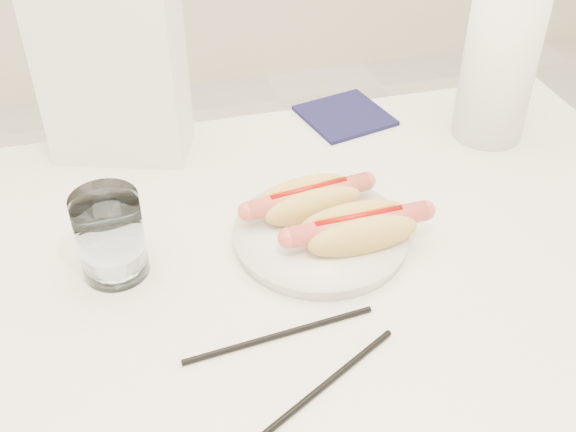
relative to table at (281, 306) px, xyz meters
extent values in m
cube|color=white|center=(0.00, 0.00, 0.04)|extent=(1.20, 0.80, 0.04)
cylinder|color=silver|center=(0.54, 0.34, -0.34)|extent=(0.04, 0.04, 0.71)
cylinder|color=white|center=(0.07, 0.04, 0.07)|extent=(0.27, 0.27, 0.02)
ellipsoid|color=#E5B95B|center=(0.06, 0.07, 0.10)|extent=(0.14, 0.06, 0.05)
ellipsoid|color=#E5B95B|center=(0.06, 0.10, 0.10)|extent=(0.14, 0.06, 0.05)
ellipsoid|color=#E5B95B|center=(0.06, 0.09, 0.09)|extent=(0.13, 0.07, 0.03)
cylinder|color=#DD5D4E|center=(0.06, 0.09, 0.11)|extent=(0.18, 0.05, 0.03)
cylinder|color=#990A05|center=(0.06, 0.09, 0.12)|extent=(0.11, 0.02, 0.01)
ellipsoid|color=#E0B757|center=(0.11, -0.01, 0.10)|extent=(0.15, 0.04, 0.05)
ellipsoid|color=#E0B757|center=(0.10, 0.03, 0.10)|extent=(0.15, 0.04, 0.05)
ellipsoid|color=#E0B757|center=(0.10, 0.01, 0.09)|extent=(0.14, 0.06, 0.03)
cylinder|color=#E0564F|center=(0.10, 0.01, 0.11)|extent=(0.19, 0.04, 0.03)
cylinder|color=#990A05|center=(0.10, 0.01, 0.12)|extent=(0.12, 0.01, 0.01)
cylinder|color=white|center=(-0.20, 0.06, 0.12)|extent=(0.08, 0.08, 0.11)
cylinder|color=black|center=(-0.03, -0.10, 0.06)|extent=(0.23, 0.03, 0.01)
cylinder|color=black|center=(-0.01, -0.19, 0.06)|extent=(0.21, 0.12, 0.01)
cube|color=white|center=(-0.17, 0.35, 0.19)|extent=(0.23, 0.17, 0.27)
cube|color=#121238|center=(0.20, 0.35, 0.06)|extent=(0.16, 0.16, 0.01)
cylinder|color=white|center=(0.41, 0.24, 0.19)|extent=(0.14, 0.14, 0.25)
camera|label=1|loc=(-0.16, -0.63, 0.66)|focal=43.22mm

